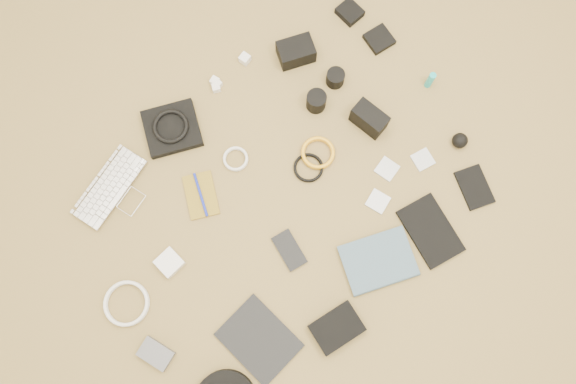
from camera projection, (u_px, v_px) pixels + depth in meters
laptop at (120, 194)px, 1.94m from camera, size 0.34×0.29×0.02m
headphone_pouch at (172, 129)px, 1.99m from camera, size 0.24×0.23×0.03m
headphones at (171, 126)px, 1.96m from camera, size 0.16×0.16×0.02m
charger_a at (216, 88)px, 2.03m from camera, size 0.04×0.04×0.03m
charger_b at (215, 81)px, 2.03m from camera, size 0.04×0.04×0.03m
charger_c at (245, 59)px, 2.05m from camera, size 0.04×0.04×0.03m
charger_d at (217, 84)px, 2.03m from camera, size 0.03×0.03×0.03m
dslr_camera at (296, 52)px, 2.03m from camera, size 0.15×0.13×0.07m
lens_pouch at (350, 12)px, 2.09m from camera, size 0.08×0.09×0.03m
notebook_olive at (201, 195)px, 1.95m from camera, size 0.16×0.19×0.01m
pen_blue at (201, 195)px, 1.94m from camera, size 0.06×0.15×0.01m
cable_white_a at (236, 159)px, 1.97m from camera, size 0.12×0.12×0.01m
lens_a at (316, 101)px, 1.99m from camera, size 0.08×0.08×0.08m
lens_b at (335, 78)px, 2.02m from camera, size 0.08×0.08×0.06m
card_reader at (379, 39)px, 2.07m from camera, size 0.10×0.10×0.02m
power_brick at (169, 263)px, 1.88m from camera, size 0.09×0.09×0.03m
cable_white_b at (127, 303)px, 1.86m from camera, size 0.18×0.18×0.01m
cable_black at (308, 168)px, 1.97m from camera, size 0.14×0.14×0.01m
cable_yellow at (318, 154)px, 1.98m from camera, size 0.14×0.14×0.01m
flash at (369, 119)px, 1.96m from camera, size 0.09×0.14×0.09m
lens_cleaner at (430, 80)px, 2.00m from camera, size 0.03×0.03×0.08m
battery_charger at (156, 354)px, 1.82m from camera, size 0.10×0.12×0.03m
tablet at (259, 340)px, 1.84m from camera, size 0.22×0.26×0.01m
phone at (289, 250)px, 1.90m from camera, size 0.08×0.14×0.01m
filter_case_left at (378, 201)px, 1.94m from camera, size 0.09×0.09×0.01m
filter_case_mid at (387, 169)px, 1.97m from camera, size 0.08×0.08×0.01m
filter_case_right at (423, 160)px, 1.98m from camera, size 0.08×0.08×0.01m
air_blower at (460, 141)px, 1.97m from camera, size 0.06×0.06×0.05m
drive_case at (337, 328)px, 1.83m from camera, size 0.17×0.13×0.04m
paperback at (387, 286)px, 1.87m from camera, size 0.28×0.24×0.02m
notebook_black_a at (430, 231)px, 1.92m from camera, size 0.17×0.24×0.02m
notebook_black_b at (474, 187)px, 1.95m from camera, size 0.13×0.17×0.01m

